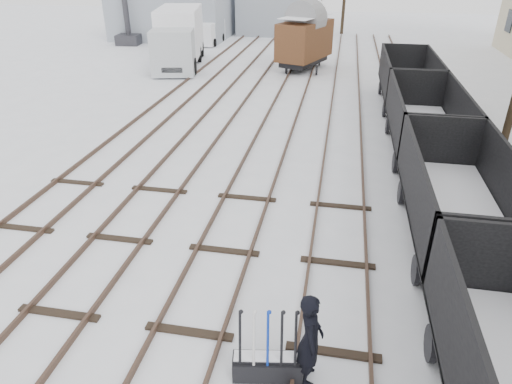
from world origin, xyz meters
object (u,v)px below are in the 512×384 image
panel_van (208,32)px  crane (127,13)px  lorry (178,37)px  ground_frame (268,365)px  box_van_wagon (305,39)px  worker (310,339)px

panel_van → crane: crane is taller
lorry → panel_van: 8.77m
ground_frame → box_van_wagon: box_van_wagon is taller
worker → panel_van: (-11.50, 33.63, 0.00)m
lorry → ground_frame: bearing=-79.4°
worker → box_van_wagon: 25.49m
worker → lorry: bearing=17.4°
worker → panel_van: size_ratio=0.45×
box_van_wagon → lorry: 8.62m
worker → panel_van: worker is taller
ground_frame → lorry: (-10.35, 25.02, 1.64)m
ground_frame → worker: (0.75, 0.10, 0.69)m
ground_frame → panel_van: size_ratio=0.35×
ground_frame → panel_van: (-10.75, 33.73, 0.69)m
worker → crane: 37.00m
worker → crane: bearing=22.8°
ground_frame → panel_van: 35.41m
ground_frame → lorry: 27.12m
panel_van → crane: size_ratio=0.45×
ground_frame → lorry: size_ratio=0.17×
box_van_wagon → lorry: size_ratio=0.59×
ground_frame → worker: bearing=-1.7°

